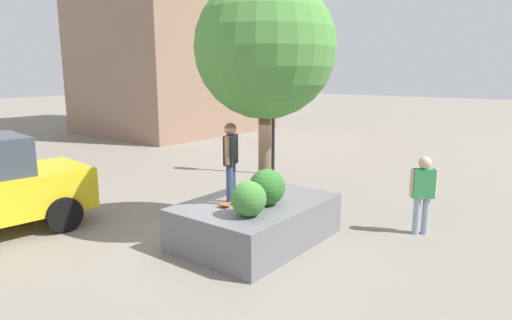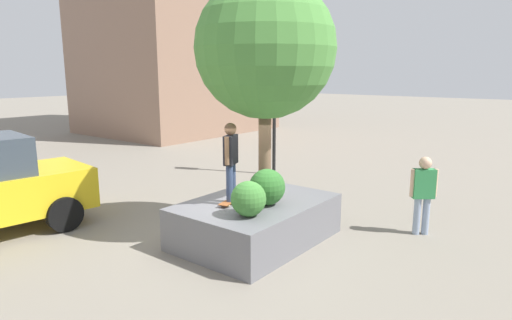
% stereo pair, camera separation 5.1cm
% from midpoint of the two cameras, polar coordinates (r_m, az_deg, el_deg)
% --- Properties ---
extents(ground_plane, '(120.00, 120.00, 0.00)m').
position_cam_midpoint_polar(ground_plane, '(9.75, -3.02, -10.40)').
color(ground_plane, gray).
extents(planter_ledge, '(3.32, 2.36, 0.90)m').
position_cam_midpoint_polar(planter_ledge, '(9.58, -0.15, -7.93)').
color(planter_ledge, slate).
rests_on(planter_ledge, ground).
extents(plaza_tree, '(2.99, 2.99, 4.71)m').
position_cam_midpoint_polar(plaza_tree, '(9.51, 1.03, 14.28)').
color(plaza_tree, brown).
rests_on(plaza_tree, planter_ledge).
extents(boxwood_shrub, '(0.76, 0.76, 0.76)m').
position_cam_midpoint_polar(boxwood_shrub, '(9.10, 1.30, -3.53)').
color(boxwood_shrub, '#2D6628').
rests_on(boxwood_shrub, planter_ledge).
extents(hedge_clump, '(0.69, 0.69, 0.69)m').
position_cam_midpoint_polar(hedge_clump, '(8.39, -1.12, -5.07)').
color(hedge_clump, '#3D7A33').
rests_on(hedge_clump, planter_ledge).
extents(skateboard, '(0.83, 0.39, 0.07)m').
position_cam_midpoint_polar(skateboard, '(9.28, -3.39, -5.33)').
color(skateboard, brown).
rests_on(skateboard, planter_ledge).
extents(skateboarder, '(0.52, 0.34, 1.63)m').
position_cam_midpoint_polar(skateboarder, '(9.05, -3.46, 0.50)').
color(skateboarder, navy).
rests_on(skateboarder, skateboard).
extents(traffic_light_corner, '(0.37, 0.37, 4.49)m').
position_cam_midpoint_polar(traffic_light_corner, '(15.44, 2.23, 9.33)').
color(traffic_light_corner, black).
rests_on(traffic_light_corner, ground).
extents(bystander_watching, '(0.46, 0.50, 1.79)m').
position_cam_midpoint_polar(bystander_watching, '(10.48, 20.76, -3.64)').
color(bystander_watching, '#8C9EB7').
rests_on(bystander_watching, ground).
extents(brick_midrise, '(10.04, 8.44, 15.72)m').
position_cam_midpoint_polar(brick_midrise, '(28.47, -10.79, 19.76)').
color(brick_midrise, '#8C6B56').
rests_on(brick_midrise, ground).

